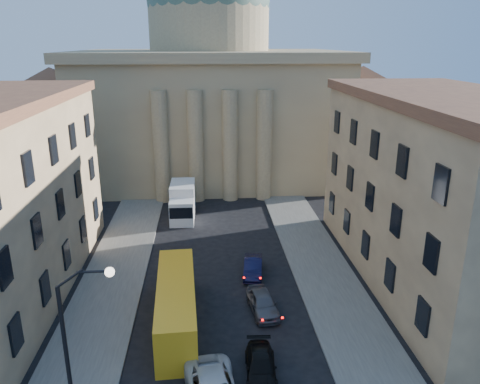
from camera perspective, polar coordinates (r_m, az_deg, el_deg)
The scene contains 10 objects.
sidewalk_left at distance 34.73m, azimuth -16.82°, elevation -14.37°, with size 5.00×60.00×0.15m, color #54524D.
sidewalk_right at distance 35.19m, azimuth 12.18°, elevation -13.51°, with size 5.00×60.00×0.15m, color #54524D.
church at distance 66.44m, azimuth -3.64°, elevation 12.42°, with size 68.02×28.76×36.60m.
building_right at distance 38.78m, azimuth 23.37°, elevation 0.29°, with size 11.60×26.60×14.70m.
street_lamp at distance 23.47m, azimuth -19.32°, elevation -16.55°, with size 2.62×0.44×8.83m.
car_right_mid at distance 28.33m, azimuth 2.55°, elevation -20.42°, with size 1.73×4.25×1.23m, color black.
car_right_far at distance 33.70m, azimuth 2.77°, elevation -13.30°, with size 1.72×4.27×1.46m, color #4F4E54.
car_right_distant at distance 38.53m, azimuth 1.61°, elevation -9.11°, with size 1.45×4.15×1.37m, color black.
city_bus at distance 32.13m, azimuth -7.77°, elevation -13.27°, with size 3.00×10.89×3.04m.
box_truck at distance 50.73m, azimuth -7.02°, elevation -1.23°, with size 2.60×6.45×3.53m.
Camera 1 is at (-0.93, -10.66, 18.17)m, focal length 35.00 mm.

